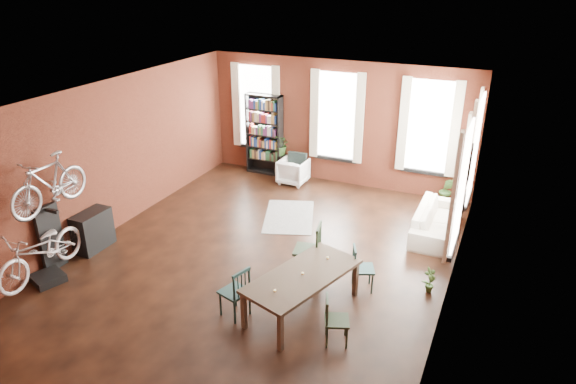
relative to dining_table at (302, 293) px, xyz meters
The scene contains 19 objects.
room 2.72m from the dining_table, 123.59° to the left, with size 9.00×9.04×3.22m.
dining_table is the anchor object (origin of this frame).
dining_chair_a 1.11m from the dining_table, 149.92° to the right, with size 0.42×0.42×0.90m, color #173331.
dining_chair_b 1.13m from the dining_table, 108.17° to the left, with size 0.47×0.47×1.03m, color #20301C.
dining_chair_c 0.93m from the dining_table, 33.35° to the right, with size 0.36×0.36×0.79m, color #20301C.
dining_chair_d 1.26m from the dining_table, 54.78° to the left, with size 0.38×0.38×0.82m, color #1A3939.
bookshelf 6.41m from the dining_table, 122.11° to the left, with size 1.00×0.32×2.20m, color black.
white_armchair 5.54m from the dining_table, 115.21° to the left, with size 0.70×0.66×0.72m, color silver.
cream_sofa 4.01m from the dining_table, 66.97° to the left, with size 2.08×0.61×0.81m, color beige.
striped_rug 3.53m from the dining_table, 117.65° to the left, with size 1.09×1.74×0.01m, color black.
bike_trainer 4.70m from the dining_table, 166.30° to the right, with size 0.51×0.51×0.15m, color black.
bike_wall_rack 4.84m from the dining_table, behind, with size 0.16×0.60×1.30m, color black.
console_table 4.67m from the dining_table, behind, with size 0.40×0.80×0.80m, color black.
plant_stand 6.11m from the dining_table, 118.12° to the left, with size 0.29×0.29×0.58m, color black.
plant_by_sofa 5.57m from the dining_table, 73.99° to the left, with size 0.37×0.67×0.30m, color #345B24.
plant_small 2.32m from the dining_table, 37.51° to the left, with size 0.25×0.47×0.17m, color #365E25.
bicycle_floor 4.76m from the dining_table, 166.25° to the right, with size 0.66×1.00×1.90m, color beige.
bicycle_hung 4.92m from the dining_table, behind, with size 0.47×1.00×1.66m, color #A5A8AD.
plant_on_stand 6.15m from the dining_table, 118.16° to the left, with size 0.53×0.58×0.46m, color #305923.
Camera 1 is at (4.06, -7.63, 5.26)m, focal length 32.00 mm.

